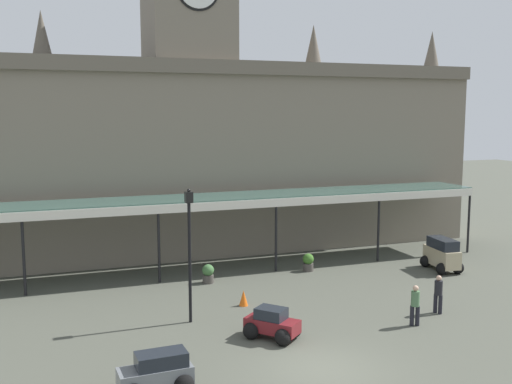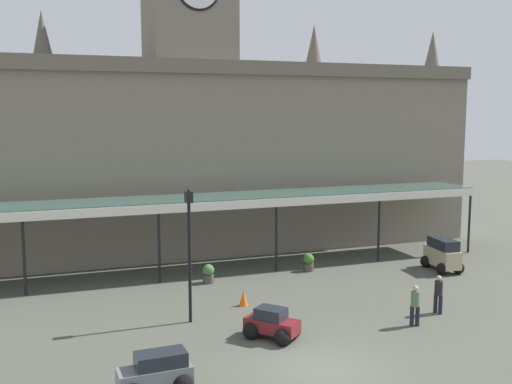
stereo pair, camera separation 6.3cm
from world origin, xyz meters
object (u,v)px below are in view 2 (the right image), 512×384
object	(u,v)px
victorian_lamppost	(189,241)
planter_near_kerb	(208,273)
car_beige_van	(442,256)
pedestrian_beside_cars	(415,304)
car_maroon_sedan	(272,326)
pedestrian_near_entrance	(438,293)
car_grey_estate	(156,375)
traffic_cone	(244,298)
planter_forecourt_centre	(308,262)

from	to	relation	value
victorian_lamppost	planter_near_kerb	xyz separation A→B (m)	(2.20, 5.23, -2.90)
car_beige_van	pedestrian_beside_cars	world-z (taller)	car_beige_van
victorian_lamppost	pedestrian_beside_cars	bearing A→B (deg)	-22.70
car_beige_van	planter_near_kerb	xyz separation A→B (m)	(-12.61, 2.00, -0.32)
car_maroon_sedan	pedestrian_near_entrance	xyz separation A→B (m)	(7.71, 0.22, 0.41)
pedestrian_beside_cars	victorian_lamppost	size ratio (longest dim) A/B	0.30
car_grey_estate	traffic_cone	xyz separation A→B (m)	(5.20, 6.96, -0.22)
car_beige_van	victorian_lamppost	xyz separation A→B (m)	(-14.81, -3.23, 2.58)
car_grey_estate	traffic_cone	world-z (taller)	car_grey_estate
victorian_lamppost	car_beige_van	bearing A→B (deg)	12.31
victorian_lamppost	traffic_cone	xyz separation A→B (m)	(2.72, 1.24, -3.04)
traffic_cone	pedestrian_beside_cars	bearing A→B (deg)	-39.97
planter_near_kerb	victorian_lamppost	bearing A→B (deg)	-112.81
car_maroon_sedan	victorian_lamppost	distance (m)	4.73
victorian_lamppost	traffic_cone	world-z (taller)	victorian_lamppost
pedestrian_near_entrance	car_beige_van	bearing A→B (deg)	51.62
car_grey_estate	pedestrian_beside_cars	xyz separation A→B (m)	(10.87, 2.21, 0.34)
planter_near_kerb	traffic_cone	bearing A→B (deg)	-82.53
pedestrian_near_entrance	traffic_cone	world-z (taller)	pedestrian_near_entrance
pedestrian_beside_cars	traffic_cone	xyz separation A→B (m)	(-5.67, 4.75, -0.56)
car_beige_van	car_maroon_sedan	distance (m)	13.73
pedestrian_beside_cars	planter_forecourt_centre	size ratio (longest dim) A/B	1.74
car_beige_van	pedestrian_near_entrance	xyz separation A→B (m)	(-4.61, -5.82, 0.10)
victorian_lamppost	planter_forecourt_centre	xyz separation A→B (m)	(7.92, 5.59, -2.90)
car_grey_estate	car_beige_van	bearing A→B (deg)	27.38
car_grey_estate	victorian_lamppost	size ratio (longest dim) A/B	0.41
traffic_cone	planter_forecourt_centre	xyz separation A→B (m)	(5.19, 4.35, 0.14)
car_beige_van	car_grey_estate	bearing A→B (deg)	-152.62
car_grey_estate	pedestrian_beside_cars	bearing A→B (deg)	11.50
car_maroon_sedan	victorian_lamppost	size ratio (longest dim) A/B	0.40
car_beige_van	pedestrian_beside_cars	bearing A→B (deg)	-133.58
planter_near_kerb	planter_forecourt_centre	world-z (taller)	same
traffic_cone	planter_near_kerb	distance (m)	4.03
victorian_lamppost	car_grey_estate	bearing A→B (deg)	-113.38
victorian_lamppost	planter_near_kerb	world-z (taller)	victorian_lamppost
car_grey_estate	pedestrian_near_entrance	xyz separation A→B (m)	(12.67, 3.13, 0.34)
pedestrian_near_entrance	car_grey_estate	bearing A→B (deg)	-166.12
pedestrian_near_entrance	victorian_lamppost	bearing A→B (deg)	165.76
victorian_lamppost	traffic_cone	distance (m)	4.27
car_grey_estate	victorian_lamppost	world-z (taller)	victorian_lamppost
victorian_lamppost	planter_forecourt_centre	bearing A→B (deg)	35.25
victorian_lamppost	car_maroon_sedan	bearing A→B (deg)	-48.44
pedestrian_beside_cars	traffic_cone	size ratio (longest dim) A/B	2.41
pedestrian_near_entrance	planter_forecourt_centre	xyz separation A→B (m)	(-2.28, 8.18, -0.42)
car_beige_van	planter_near_kerb	distance (m)	12.77
planter_near_kerb	planter_forecourt_centre	bearing A→B (deg)	3.64
car_grey_estate	planter_forecourt_centre	xyz separation A→B (m)	(10.39, 11.32, -0.07)
pedestrian_near_entrance	pedestrian_beside_cars	size ratio (longest dim) A/B	1.00
pedestrian_near_entrance	pedestrian_beside_cars	world-z (taller)	same
planter_near_kerb	car_beige_van	bearing A→B (deg)	-9.00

